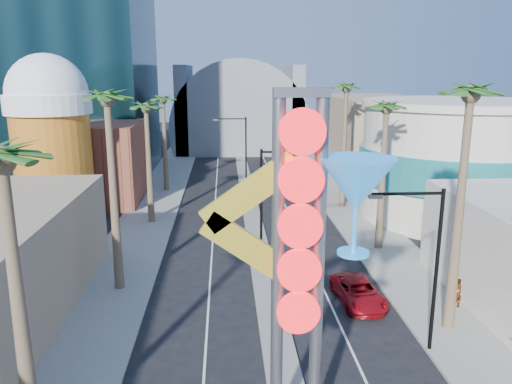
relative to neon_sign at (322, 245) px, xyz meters
The scene contains 21 objects.
sidewalk_west 34.43m from the neon_sign, 107.85° to the left, with size 5.00×100.00×0.15m, color gray.
sidewalk_east 33.97m from the neon_sign, 74.84° to the left, with size 5.00×100.00×0.15m, color gray.
median 35.79m from the neon_sign, 91.33° to the left, with size 1.60×84.00×0.15m, color gray.
brick_filler_west 39.01m from the neon_sign, 115.64° to the left, with size 10.00×10.00×8.00m, color brown.
filler_east 47.58m from the neon_sign, 71.37° to the left, with size 10.00×20.00×10.00m, color tan.
beer_mug 32.39m from the neon_sign, 123.38° to the left, with size 7.00×7.00×14.50m.
turquoise_building 32.10m from the neon_sign, 57.56° to the left, with size 16.60×16.60×10.60m.
canopy 69.11m from the neon_sign, 90.68° to the left, with size 22.00×16.00×22.00m.
neon_sign is the anchor object (origin of this frame).
streetlight_0 17.21m from the neon_sign, 90.90° to the left, with size 3.79×0.25×8.00m.
streetlight_1 41.13m from the neon_sign, 91.90° to the left, with size 3.79×0.25×8.00m.
streetlight_2 8.15m from the neon_sign, 40.46° to the left, with size 3.45×0.25×8.00m.
palm_0 10.21m from the neon_sign, behind, with size 2.40×2.40×11.70m.
palm_1 16.70m from the neon_sign, 126.98° to the left, with size 2.40×2.40×12.70m.
palm_2 28.85m from the neon_sign, 109.95° to the left, with size 2.40×2.40×11.20m.
palm_3 40.31m from the neon_sign, 104.11° to the left, with size 2.40×2.40×11.20m.
palm_5 11.50m from the neon_sign, 40.70° to the left, with size 2.40×2.40×13.20m.
palm_6 20.89m from the neon_sign, 66.74° to the left, with size 2.40×2.40×11.70m.
palm_7 32.29m from the neon_sign, 75.23° to the left, with size 2.40×2.40×12.70m.
red_pickup 12.98m from the neon_sign, 67.29° to the left, with size 2.23×4.85×1.35m, color #A20C16.
pedestrian_a 14.61m from the neon_sign, 43.67° to the left, with size 0.64×0.42×1.75m, color gray.
Camera 1 is at (-2.44, -12.84, 13.05)m, focal length 35.00 mm.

